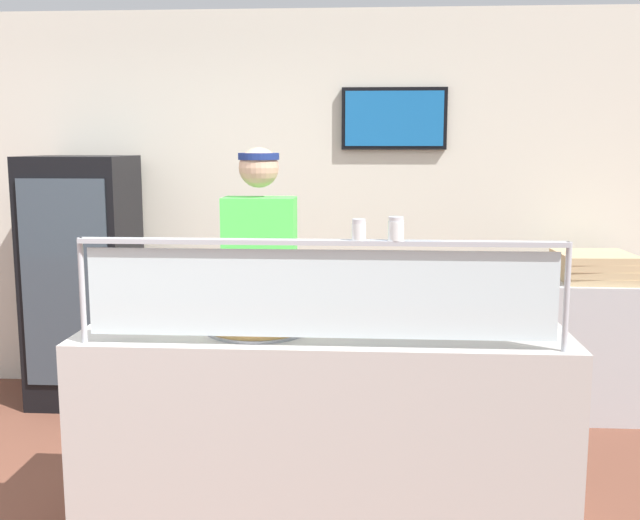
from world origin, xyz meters
TOP-DOWN VIEW (x-y plane):
  - ground_plane at (1.09, 1.00)m, footprint 12.00×12.00m
  - shop_rear_unit at (1.09, 2.45)m, footprint 6.58×0.13m
  - serving_counter at (1.09, 0.33)m, footprint 2.18×0.67m
  - sneeze_guard at (1.09, 0.06)m, footprint 2.00×0.06m
  - pizza_tray at (0.80, 0.31)m, footprint 0.46×0.46m
  - pizza_server at (0.83, 0.29)m, footprint 0.08×0.28m
  - parmesan_shaker at (1.25, 0.06)m, footprint 0.06×0.06m
  - pepper_flake_shaker at (1.40, 0.06)m, footprint 0.06×0.06m
  - worker_figure at (0.72, 0.96)m, footprint 0.41×0.50m
  - drink_fridge at (-0.66, 2.00)m, footprint 0.67×0.62m
  - prep_shelf at (2.75, 1.96)m, footprint 0.70×0.55m
  - pizza_box_stack at (2.76, 1.96)m, footprint 0.50×0.48m

SIDE VIEW (x-z plane):
  - ground_plane at x=1.09m, z-range 0.00..0.00m
  - prep_shelf at x=2.75m, z-range 0.00..0.90m
  - serving_counter at x=1.09m, z-range 0.00..0.95m
  - drink_fridge at x=-0.66m, z-range 0.00..1.70m
  - pizza_tray at x=0.80m, z-range 0.95..0.98m
  - pizza_box_stack at x=2.76m, z-range 0.90..1.08m
  - pizza_server at x=0.83m, z-range 0.99..0.99m
  - worker_figure at x=0.72m, z-range 0.13..1.89m
  - sneeze_guard at x=1.09m, z-range 1.01..1.46m
  - shop_rear_unit at x=1.09m, z-range 0.01..2.71m
  - parmesan_shaker at x=1.25m, z-range 1.39..1.48m
  - pepper_flake_shaker at x=1.40m, z-range 1.39..1.48m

